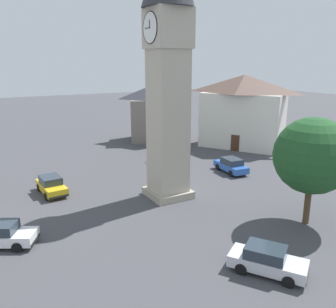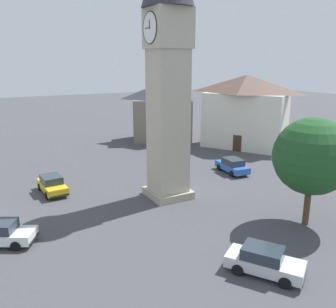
# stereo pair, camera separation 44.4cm
# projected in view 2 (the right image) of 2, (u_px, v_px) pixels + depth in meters

# --- Properties ---
(ground_plane) EXTENTS (200.00, 200.00, 0.00)m
(ground_plane) POSITION_uv_depth(u_px,v_px,m) (168.00, 196.00, 29.94)
(ground_plane) COLOR #424247
(clock_tower) EXTENTS (4.08, 4.08, 21.67)m
(clock_tower) POSITION_uv_depth(u_px,v_px,m) (168.00, 41.00, 26.69)
(clock_tower) COLOR #A59C89
(clock_tower) RESTS_ON ground
(car_blue_kerb) EXTENTS (4.26, 2.08, 1.53)m
(car_blue_kerb) POSITION_uv_depth(u_px,v_px,m) (232.00, 165.00, 36.08)
(car_blue_kerb) COLOR #2D5BB7
(car_blue_kerb) RESTS_ON ground
(car_silver_kerb) EXTENTS (3.45, 4.43, 1.53)m
(car_silver_kerb) POSITION_uv_depth(u_px,v_px,m) (0.00, 233.00, 21.80)
(car_silver_kerb) COLOR white
(car_silver_kerb) RESTS_ON ground
(car_red_corner) EXTENTS (4.25, 2.05, 1.53)m
(car_red_corner) POSITION_uv_depth(u_px,v_px,m) (52.00, 185.00, 30.46)
(car_red_corner) COLOR gold
(car_red_corner) RESTS_ON ground
(car_white_side) EXTENTS (4.37, 3.68, 1.53)m
(car_white_side) POSITION_uv_depth(u_px,v_px,m) (264.00, 261.00, 18.76)
(car_white_side) COLOR silver
(car_white_side) RESTS_ON ground
(pedestrian) EXTENTS (0.30, 0.54, 1.69)m
(pedestrian) POSITION_uv_depth(u_px,v_px,m) (154.00, 153.00, 40.10)
(pedestrian) COLOR #706656
(pedestrian) RESTS_ON ground
(tree) EXTENTS (5.29, 5.29, 7.64)m
(tree) POSITION_uv_depth(u_px,v_px,m) (312.00, 156.00, 23.48)
(tree) COLOR brown
(tree) RESTS_ON ground
(building_terrace_right) EXTENTS (8.94, 10.26, 8.44)m
(building_terrace_right) POSITION_uv_depth(u_px,v_px,m) (163.00, 111.00, 50.37)
(building_terrace_right) COLOR slate
(building_terrace_right) RESTS_ON ground
(building_corner_back) EXTENTS (12.18, 10.40, 9.58)m
(building_corner_back) POSITION_uv_depth(u_px,v_px,m) (245.00, 111.00, 45.86)
(building_corner_back) COLOR silver
(building_corner_back) RESTS_ON ground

